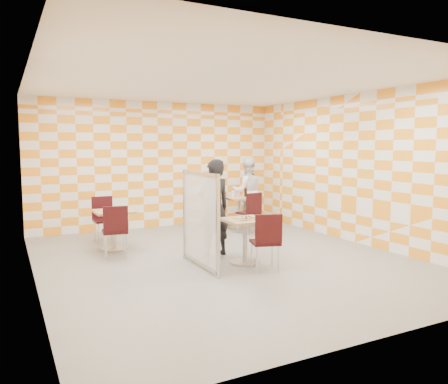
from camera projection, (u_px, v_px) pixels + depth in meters
name	position (u px, v px, depth m)	size (l,w,h in m)	color
room_shell	(210.00, 171.00, 7.86)	(7.00, 7.00, 7.00)	gray
main_table	(245.00, 233.00, 7.25)	(0.70, 0.70, 0.75)	tan
second_table	(240.00, 207.00, 10.36)	(0.70, 0.70, 0.75)	tan
empty_table	(114.00, 223.00, 8.21)	(0.70, 0.70, 0.75)	tan
chair_main_front	(267.00, 238.00, 6.72)	(0.53, 0.53, 0.92)	black
chair_second_front	(251.00, 209.00, 9.72)	(0.48, 0.49, 0.92)	black
chair_second_side	(220.00, 207.00, 10.14)	(0.56, 0.56, 0.92)	black
chair_empty_near	(115.00, 227.00, 7.60)	(0.47, 0.48, 0.92)	black
chair_empty_far	(104.00, 215.00, 8.89)	(0.43, 0.44, 0.92)	black
partition	(200.00, 219.00, 6.95)	(0.08, 1.38, 1.55)	white
man_dark	(214.00, 208.00, 7.73)	(0.63, 0.41, 1.72)	black
man_white	(247.00, 191.00, 10.79)	(0.81, 0.63, 1.67)	white
pizza_on_foil	(246.00, 218.00, 7.21)	(0.40, 0.40, 0.04)	silver
sport_bottle	(233.00, 193.00, 10.33)	(0.06, 0.06, 0.20)	white
soda_bottle	(246.00, 192.00, 10.41)	(0.07, 0.07, 0.23)	black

